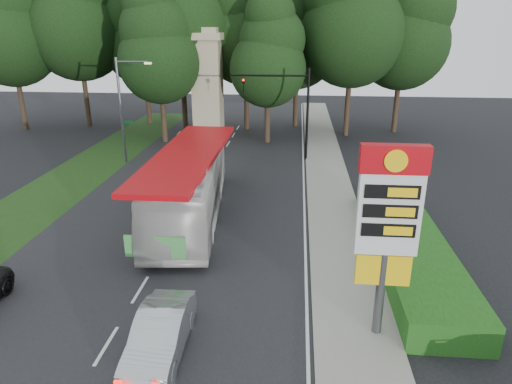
# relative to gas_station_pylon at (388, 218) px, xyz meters

# --- Properties ---
(ground) EXTENTS (120.00, 120.00, 0.00)m
(ground) POSITION_rel_gas_station_pylon_xyz_m (-9.20, -1.99, -4.45)
(ground) COLOR black
(ground) RESTS_ON ground
(road_surface) EXTENTS (14.00, 80.00, 0.02)m
(road_surface) POSITION_rel_gas_station_pylon_xyz_m (-9.20, 10.01, -4.44)
(road_surface) COLOR black
(road_surface) RESTS_ON ground
(sidewalk_right) EXTENTS (3.00, 80.00, 0.12)m
(sidewalk_right) POSITION_rel_gas_station_pylon_xyz_m (-0.70, 10.01, -4.39)
(sidewalk_right) COLOR gray
(sidewalk_right) RESTS_ON ground
(grass_verge_left) EXTENTS (5.00, 50.00, 0.02)m
(grass_verge_left) POSITION_rel_gas_station_pylon_xyz_m (-18.70, 16.01, -4.44)
(grass_verge_left) COLOR #193814
(grass_verge_left) RESTS_ON ground
(hedge) EXTENTS (3.00, 14.00, 1.20)m
(hedge) POSITION_rel_gas_station_pylon_xyz_m (2.30, 6.01, -3.85)
(hedge) COLOR #165015
(hedge) RESTS_ON ground
(gas_station_pylon) EXTENTS (2.10, 0.45, 6.85)m
(gas_station_pylon) POSITION_rel_gas_station_pylon_xyz_m (0.00, 0.00, 0.00)
(gas_station_pylon) COLOR #59595E
(gas_station_pylon) RESTS_ON ground
(traffic_signal_mast) EXTENTS (6.10, 0.35, 7.20)m
(traffic_signal_mast) POSITION_rel_gas_station_pylon_xyz_m (-3.52, 22.00, 0.22)
(traffic_signal_mast) COLOR black
(traffic_signal_mast) RESTS_ON ground
(streetlight_signs) EXTENTS (2.75, 0.98, 8.00)m
(streetlight_signs) POSITION_rel_gas_station_pylon_xyz_m (-16.19, 20.01, -0.01)
(streetlight_signs) COLOR #59595E
(streetlight_signs) RESTS_ON ground
(monument) EXTENTS (3.00, 3.00, 10.05)m
(monument) POSITION_rel_gas_station_pylon_xyz_m (-11.20, 28.01, 0.66)
(monument) COLOR tan
(monument) RESTS_ON ground
(tree_far_west) EXTENTS (8.96, 8.96, 17.60)m
(tree_far_west) POSITION_rel_gas_station_pylon_xyz_m (-31.20, 31.01, 6.24)
(tree_far_west) COLOR #2D2116
(tree_far_west) RESTS_ON ground
(tree_west_mid) EXTENTS (9.80, 9.80, 19.25)m
(tree_west_mid) POSITION_rel_gas_station_pylon_xyz_m (-25.20, 33.01, 7.24)
(tree_west_mid) COLOR #2D2116
(tree_west_mid) RESTS_ON ground
(tree_west_near) EXTENTS (8.40, 8.40, 16.50)m
(tree_west_near) POSITION_rel_gas_station_pylon_xyz_m (-19.20, 35.01, 5.57)
(tree_west_near) COLOR #2D2116
(tree_west_near) RESTS_ON ground
(tree_center_left) EXTENTS (10.08, 10.08, 19.80)m
(tree_center_left) POSITION_rel_gas_station_pylon_xyz_m (-14.20, 31.01, 7.57)
(tree_center_left) COLOR #2D2116
(tree_center_left) RESTS_ON ground
(tree_center_right) EXTENTS (9.24, 9.24, 18.15)m
(tree_center_right) POSITION_rel_gas_station_pylon_xyz_m (-8.20, 33.01, 6.57)
(tree_center_right) COLOR #2D2116
(tree_center_right) RESTS_ON ground
(tree_east_near) EXTENTS (8.12, 8.12, 15.95)m
(tree_east_near) POSITION_rel_gas_station_pylon_xyz_m (-3.20, 35.01, 5.23)
(tree_east_near) COLOR #2D2116
(tree_east_near) RESTS_ON ground
(tree_east_mid) EXTENTS (9.52, 9.52, 18.70)m
(tree_east_mid) POSITION_rel_gas_station_pylon_xyz_m (1.80, 31.01, 6.91)
(tree_east_mid) COLOR #2D2116
(tree_east_mid) RESTS_ON ground
(tree_far_east) EXTENTS (8.68, 8.68, 17.05)m
(tree_far_east) POSITION_rel_gas_station_pylon_xyz_m (6.80, 33.01, 5.90)
(tree_far_east) COLOR #2D2116
(tree_far_east) RESTS_ON ground
(tree_monument_left) EXTENTS (7.28, 7.28, 14.30)m
(tree_monument_left) POSITION_rel_gas_station_pylon_xyz_m (-15.20, 27.01, 4.23)
(tree_monument_left) COLOR #2D2116
(tree_monument_left) RESTS_ON ground
(tree_monument_right) EXTENTS (6.72, 6.72, 13.20)m
(tree_monument_right) POSITION_rel_gas_station_pylon_xyz_m (-5.70, 27.51, 3.56)
(tree_monument_right) COLOR #2D2116
(tree_monument_right) RESTS_ON ground
(transit_bus) EXTENTS (4.47, 13.69, 3.74)m
(transit_bus) POSITION_rel_gas_station_pylon_xyz_m (-8.86, 9.86, -2.58)
(transit_bus) COLOR silver
(transit_bus) RESTS_ON ground
(sedan_silver) EXTENTS (1.66, 4.50, 1.47)m
(sedan_silver) POSITION_rel_gas_station_pylon_xyz_m (-7.24, -1.64, -3.71)
(sedan_silver) COLOR #B0B3B8
(sedan_silver) RESTS_ON ground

